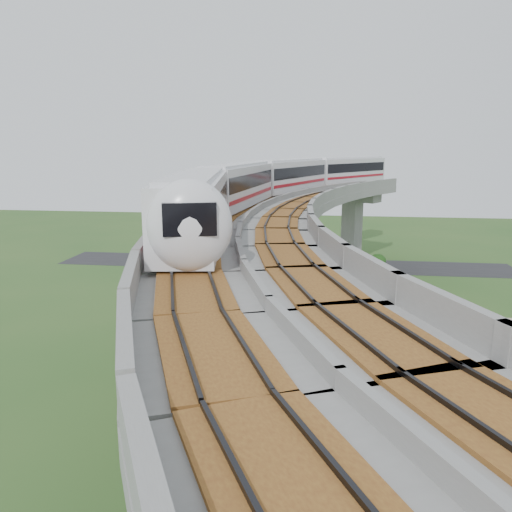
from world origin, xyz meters
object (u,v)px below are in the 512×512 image
Objects in this scene: car_white at (470,412)px; car_red at (458,373)px; car_dark at (398,351)px; metro_train at (286,180)px.

car_red is (0.67, 5.24, -0.04)m from car_white.
car_dark is at bearing 86.05° from car_white.
car_dark is at bearing -52.67° from metro_train.
car_red is 4.57m from car_dark.
car_white is at bearing -59.08° from metro_train.
metro_train is at bearing 43.48° from car_dark.
car_white is 5.28m from car_red.
metro_train is at bearing 171.50° from car_red.
car_white is at bearing -154.38° from car_dark.
car_dark is at bearing -178.06° from car_red.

